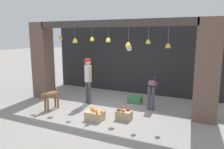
{
  "coord_description": "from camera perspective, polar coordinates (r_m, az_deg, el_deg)",
  "views": [
    {
      "loc": [
        3.28,
        -6.64,
        2.57
      ],
      "look_at": [
        0.0,
        0.36,
        1.17
      ],
      "focal_mm": 35.0,
      "sensor_mm": 36.0,
      "label": 1
    }
  ],
  "objects": [
    {
      "name": "fruit_crate_apples",
      "position": [
        6.85,
        3.11,
        -10.4
      ],
      "size": [
        0.46,
        0.33,
        0.35
      ],
      "color": "tan",
      "rests_on": "ground_plane"
    },
    {
      "name": "fruit_crate_oranges",
      "position": [
        6.84,
        -4.48,
        -10.5
      ],
      "size": [
        0.52,
        0.42,
        0.34
      ],
      "color": "tan",
      "rests_on": "ground_plane"
    },
    {
      "name": "shopkeeper",
      "position": [
        8.19,
        -6.28,
        -0.72
      ],
      "size": [
        0.34,
        0.29,
        1.71
      ],
      "rotation": [
        0.0,
        0.0,
        2.91
      ],
      "color": "#424247",
      "rests_on": "ground_plane"
    },
    {
      "name": "dog",
      "position": [
        7.88,
        -15.75,
        -5.46
      ],
      "size": [
        0.32,
        0.86,
        0.7
      ],
      "rotation": [
        0.0,
        0.0,
        -1.72
      ],
      "color": "brown",
      "rests_on": "ground_plane"
    },
    {
      "name": "shop_pillar_left",
      "position": [
        9.51,
        -17.63,
        3.57
      ],
      "size": [
        0.7,
        0.6,
        3.07
      ],
      "primitive_type": "cube",
      "color": "brown",
      "rests_on": "ground_plane"
    },
    {
      "name": "wall_clock",
      "position": [
        9.67,
        4.52,
        6.87
      ],
      "size": [
        0.26,
        0.03,
        0.26
      ],
      "color": "black"
    },
    {
      "name": "storefront_awning",
      "position": [
        7.52,
        -0.83,
        12.86
      ],
      "size": [
        5.69,
        0.26,
        0.92
      ],
      "color": "#3D3833"
    },
    {
      "name": "shop_back_wall",
      "position": [
        9.74,
        5.29,
        4.15
      ],
      "size": [
        7.59,
        0.12,
        3.07
      ],
      "primitive_type": "cube",
      "color": "#232326",
      "rests_on": "ground_plane"
    },
    {
      "name": "shop_pillar_right",
      "position": [
        7.02,
        23.73,
        0.92
      ],
      "size": [
        0.7,
        0.6,
        3.07
      ],
      "primitive_type": "cube",
      "color": "brown",
      "rests_on": "ground_plane"
    },
    {
      "name": "produce_box_green",
      "position": [
        8.46,
        5.98,
        -6.57
      ],
      "size": [
        0.52,
        0.35,
        0.25
      ],
      "primitive_type": "cube",
      "color": "#387A42",
      "rests_on": "ground_plane"
    },
    {
      "name": "worker_stooping",
      "position": [
        7.82,
        10.59,
        -3.67
      ],
      "size": [
        0.26,
        0.81,
        1.06
      ],
      "rotation": [
        0.0,
        0.0,
        0.04
      ],
      "color": "#424247",
      "rests_on": "ground_plane"
    },
    {
      "name": "ground_plane",
      "position": [
        7.84,
        -1.14,
        -8.85
      ],
      "size": [
        60.0,
        60.0,
        0.0
      ],
      "primitive_type": "plane",
      "color": "gray"
    },
    {
      "name": "water_bottle",
      "position": [
        7.09,
        -2.07,
        -10.07
      ],
      "size": [
        0.07,
        0.07,
        0.23
      ],
      "color": "#38934C",
      "rests_on": "ground_plane"
    }
  ]
}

